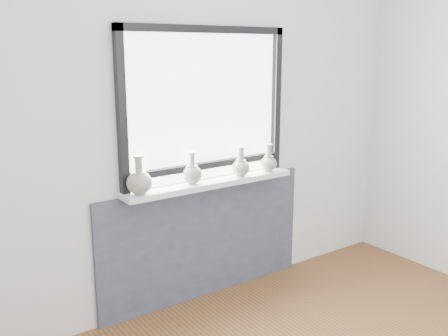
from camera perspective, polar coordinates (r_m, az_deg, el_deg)
back_wall at (r=3.50m, az=-2.45°, el=5.27°), size 3.60×0.02×2.60m
apron_panel at (r=3.70m, az=-2.06°, el=-8.24°), size 1.70×0.03×0.86m
windowsill at (r=3.50m, az=-1.50°, el=-1.73°), size 1.32×0.18×0.04m
window at (r=3.45m, az=-2.14°, el=7.52°), size 1.30×0.06×1.05m
vase_a at (r=3.19m, az=-9.65°, el=-1.49°), size 0.16×0.16×0.25m
vase_b at (r=3.40m, az=-3.67°, el=-0.61°), size 0.14×0.14×0.22m
vase_c at (r=3.60m, az=1.92°, el=0.19°), size 0.13×0.13×0.22m
vase_d at (r=3.75m, az=5.09°, el=0.66°), size 0.13×0.13×0.21m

